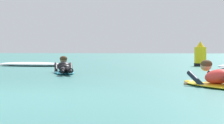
{
  "coord_description": "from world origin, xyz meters",
  "views": [
    {
      "loc": [
        2.9,
        -5.75,
        0.69
      ],
      "look_at": [
        0.68,
        4.58,
        0.38
      ],
      "focal_mm": 71.24,
      "sensor_mm": 36.0,
      "label": 1
    }
  ],
  "objects": [
    {
      "name": "whitewater_mid_left",
      "position": [
        -4.11,
        11.23,
        0.08
      ],
      "size": [
        2.98,
        1.37,
        0.16
      ],
      "color": "white",
      "rests_on": "ground"
    },
    {
      "name": "surfer_near",
      "position": [
        3.18,
        2.27,
        0.14
      ],
      "size": [
        1.79,
        2.38,
        0.54
      ],
      "color": "yellow",
      "rests_on": "ground"
    },
    {
      "name": "surfer_far",
      "position": [
        -1.06,
        6.22,
        0.14
      ],
      "size": [
        1.31,
        2.54,
        0.55
      ],
      "color": "#2DB2D1",
      "rests_on": "ground"
    },
    {
      "name": "channel_marker_buoy",
      "position": [
        2.62,
        12.64,
        0.4
      ],
      "size": [
        0.51,
        0.51,
        1.02
      ],
      "color": "yellow",
      "rests_on": "ground"
    },
    {
      "name": "ground_plane",
      "position": [
        0.0,
        10.0,
        0.0
      ],
      "size": [
        120.0,
        120.0,
        0.0
      ],
      "primitive_type": "plane",
      "color": "#387A75"
    }
  ]
}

